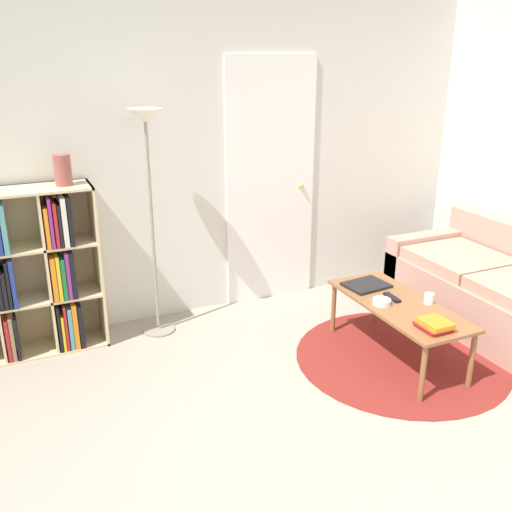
{
  "coord_description": "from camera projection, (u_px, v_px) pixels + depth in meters",
  "views": [
    {
      "loc": [
        -1.55,
        -1.74,
        2.09
      ],
      "look_at": [
        -0.14,
        1.39,
        0.85
      ],
      "focal_mm": 40.0,
      "sensor_mm": 36.0,
      "label": 1
    }
  ],
  "objects": [
    {
      "name": "ground_plane",
      "position": [
        398.0,
        501.0,
        2.81
      ],
      "size": [
        14.0,
        14.0,
        0.0
      ],
      "primitive_type": "plane",
      "color": "gray"
    },
    {
      "name": "coffee_table",
      "position": [
        398.0,
        309.0,
        4.0
      ],
      "size": [
        0.48,
        1.13,
        0.43
      ],
      "color": "brown",
      "rests_on": "ground_plane"
    },
    {
      "name": "cup",
      "position": [
        429.0,
        299.0,
        3.96
      ],
      "size": [
        0.07,
        0.07,
        0.07
      ],
      "color": "white",
      "rests_on": "coffee_table"
    },
    {
      "name": "bookshelf",
      "position": [
        20.0,
        276.0,
        4.01
      ],
      "size": [
        1.09,
        0.34,
        1.21
      ],
      "color": "beige",
      "rests_on": "ground_plane"
    },
    {
      "name": "floor_lamp",
      "position": [
        148.0,
        159.0,
        4.05
      ],
      "size": [
        0.25,
        0.25,
        1.71
      ],
      "color": "gray",
      "rests_on": "ground_plane"
    },
    {
      "name": "wall_back",
      "position": [
        215.0,
        157.0,
        4.56
      ],
      "size": [
        7.64,
        0.11,
        2.6
      ],
      "color": "silver",
      "rests_on": "ground_plane"
    },
    {
      "name": "rug",
      "position": [
        401.0,
        357.0,
        4.11
      ],
      "size": [
        1.51,
        1.51,
        0.01
      ],
      "color": "maroon",
      "rests_on": "ground_plane"
    },
    {
      "name": "vase_on_shelf",
      "position": [
        63.0,
        170.0,
        3.91
      ],
      "size": [
        0.12,
        0.12,
        0.21
      ],
      "color": "#934C47",
      "rests_on": "bookshelf"
    },
    {
      "name": "book_stack_on_table",
      "position": [
        434.0,
        325.0,
        3.6
      ],
      "size": [
        0.17,
        0.2,
        0.06
      ],
      "color": "#B21E23",
      "rests_on": "coffee_table"
    },
    {
      "name": "couch",
      "position": [
        503.0,
        294.0,
        4.51
      ],
      "size": [
        0.86,
        1.78,
        0.75
      ],
      "color": "tan",
      "rests_on": "ground_plane"
    },
    {
      "name": "remote",
      "position": [
        392.0,
        297.0,
        4.05
      ],
      "size": [
        0.05,
        0.17,
        0.02
      ],
      "color": "black",
      "rests_on": "coffee_table"
    },
    {
      "name": "laptop",
      "position": [
        366.0,
        285.0,
        4.26
      ],
      "size": [
        0.33,
        0.28,
        0.02
      ],
      "color": "black",
      "rests_on": "coffee_table"
    },
    {
      "name": "bowl",
      "position": [
        382.0,
        302.0,
        3.96
      ],
      "size": [
        0.13,
        0.13,
        0.04
      ],
      "color": "silver",
      "rests_on": "coffee_table"
    }
  ]
}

